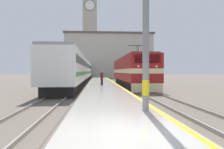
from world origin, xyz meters
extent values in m
plane|color=#60564C|center=(0.00, 30.00, 0.00)|extent=(200.00, 200.00, 0.00)
cube|color=#ADA89E|center=(0.00, 25.00, 0.21)|extent=(3.55, 140.00, 0.43)
cube|color=yellow|center=(1.63, 25.00, 0.43)|extent=(0.20, 140.00, 0.00)
cube|color=#60564C|center=(3.66, 25.00, 0.01)|extent=(2.83, 140.00, 0.02)
cube|color=gray|center=(2.95, 25.00, 0.09)|extent=(0.07, 140.00, 0.14)
cube|color=gray|center=(4.38, 25.00, 0.09)|extent=(0.07, 140.00, 0.14)
cube|color=#60564C|center=(-3.60, 25.00, 0.01)|extent=(2.84, 140.00, 0.02)
cube|color=gray|center=(-4.32, 25.00, 0.09)|extent=(0.07, 140.00, 0.14)
cube|color=gray|center=(-2.88, 25.00, 0.09)|extent=(0.07, 140.00, 0.14)
cube|color=black|center=(3.66, 21.89, 0.45)|extent=(2.46, 16.70, 0.90)
cube|color=maroon|center=(3.66, 21.89, 2.25)|extent=(2.90, 18.15, 2.69)
cube|color=beige|center=(3.66, 21.89, 1.98)|extent=(2.92, 18.17, 0.44)
cube|color=beige|center=(3.66, 12.96, 0.50)|extent=(2.76, 0.30, 0.81)
cube|color=black|center=(3.66, 12.87, 3.04)|extent=(2.32, 0.12, 0.80)
sphere|color=white|center=(2.87, 12.83, 2.38)|extent=(0.20, 0.20, 0.20)
sphere|color=white|center=(4.46, 12.83, 2.38)|extent=(0.20, 0.20, 0.20)
cube|color=#4C4C51|center=(3.66, 21.89, 3.65)|extent=(2.61, 17.24, 0.12)
cylinder|color=#333333|center=(3.66, 17.00, 4.21)|extent=(0.06, 0.63, 1.03)
cylinder|color=#333333|center=(3.66, 17.70, 4.21)|extent=(0.06, 0.63, 1.03)
cube|color=#262626|center=(3.66, 17.35, 4.71)|extent=(2.03, 0.08, 0.06)
cube|color=black|center=(-3.60, 32.61, 0.45)|extent=(2.46, 45.70, 0.90)
cube|color=silver|center=(-3.60, 32.61, 2.31)|extent=(2.90, 47.60, 2.82)
cube|color=black|center=(-3.60, 32.61, 2.87)|extent=(2.92, 46.65, 0.64)
cube|color=#338442|center=(-3.60, 32.61, 1.74)|extent=(2.92, 46.65, 0.36)
cube|color=gray|center=(-3.60, 32.61, 3.82)|extent=(2.67, 47.60, 0.20)
cylinder|color=gray|center=(1.16, 2.49, 4.41)|extent=(0.25, 0.25, 7.96)
cylinder|color=yellow|center=(1.16, 2.49, 1.33)|extent=(0.27, 0.27, 0.60)
cylinder|color=#23232D|center=(-0.16, 18.48, 0.80)|extent=(0.26, 0.26, 0.75)
cylinder|color=maroon|center=(-0.16, 18.48, 1.49)|extent=(0.34, 0.34, 0.62)
sphere|color=tan|center=(-0.16, 18.48, 1.91)|extent=(0.20, 0.20, 0.20)
cube|color=#ADA393|center=(-2.98, 70.55, 13.73)|extent=(4.78, 4.78, 27.46)
cylinder|color=black|center=(-2.98, 68.13, 24.11)|extent=(3.65, 0.06, 3.65)
cylinder|color=white|center=(-2.98, 68.10, 24.11)|extent=(3.35, 0.10, 3.35)
cube|color=#B7B2A3|center=(2.82, 56.80, 6.14)|extent=(24.44, 6.51, 12.28)
cube|color=#564C47|center=(2.82, 56.80, 12.53)|extent=(25.04, 7.11, 0.50)
camera|label=1|loc=(-0.74, -5.80, 1.96)|focal=35.00mm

